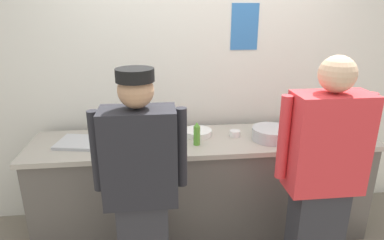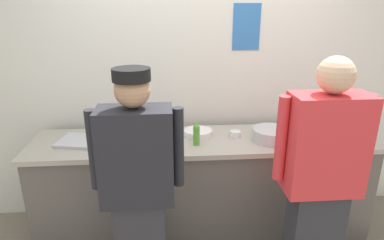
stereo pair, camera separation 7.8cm
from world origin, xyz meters
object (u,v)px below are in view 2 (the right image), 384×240
Objects in this scene: plate_stack_front at (198,133)px; ramekin_red_sauce at (341,130)px; ramekin_yellow_sauce at (235,134)px; chef_near_left at (138,187)px; sheet_tray at (88,141)px; chef_center at (321,180)px; mixing_bowl_steel at (272,135)px; ramekin_green_sauce at (168,131)px; squeeze_bottle_primary at (196,134)px; chefs_knife at (301,131)px.

plate_stack_front reaches higher than ramekin_red_sauce.
plate_stack_front is at bearing 169.82° from ramekin_yellow_sauce.
sheet_tray is (-0.45, 0.67, 0.05)m from chef_near_left.
mixing_bowl_steel is (-0.12, 0.65, 0.06)m from chef_center.
mixing_bowl_steel is 0.87m from ramekin_green_sauce.
sheet_tray is 4.84× the size of ramekin_red_sauce.
chef_center reaches higher than squeeze_bottle_primary.
chef_near_left reaches higher than sheet_tray.
ramekin_green_sauce is at bearing 176.62° from ramekin_red_sauce.
mixing_bowl_steel reaches higher than ramekin_red_sauce.
sheet_tray is 0.66m from ramekin_green_sauce.
chef_near_left reaches higher than chefs_knife.
ramekin_yellow_sauce is at bearing -10.18° from plate_stack_front.
squeeze_bottle_primary is at bearing -99.25° from plate_stack_front.
plate_stack_front is 0.76× the size of mixing_bowl_steel.
ramekin_yellow_sauce reaches higher than sheet_tray.
ramekin_yellow_sauce is 0.58m from ramekin_green_sauce.
chefs_knife is at bearing 3.23° from sheet_tray.
ramekin_yellow_sauce is 0.61m from chefs_knife.
chef_center reaches higher than chefs_knife.
chef_near_left is 3.44× the size of sheet_tray.
chef_near_left is at bearing -150.18° from mixing_bowl_steel.
chef_near_left is 6.76× the size of plate_stack_front.
mixing_bowl_steel reaches higher than ramekin_yellow_sauce.
mixing_bowl_steel is 0.67m from ramekin_red_sauce.
ramekin_yellow_sauce is (0.31, -0.06, 0.00)m from plate_stack_front.
chef_center is 5.37× the size of mixing_bowl_steel.
ramekin_yellow_sauce is (1.21, 0.03, 0.01)m from sheet_tray.
ramekin_green_sauce is at bearing 76.35° from chef_near_left.
squeeze_bottle_primary reaches higher than chefs_knife.
sheet_tray reaches higher than chefs_knife.
mixing_bowl_steel reaches higher than sheet_tray.
ramekin_yellow_sauce is at bearing 159.05° from mixing_bowl_steel.
chefs_knife is (0.91, 0.01, -0.02)m from plate_stack_front.
ramekin_green_sauce is (0.64, 0.14, 0.01)m from sheet_tray.
chef_near_left is 1.04m from ramekin_yellow_sauce.
ramekin_red_sauce is 0.34m from chefs_knife.
ramekin_green_sauce is 1.51m from ramekin_red_sauce.
chef_near_left is 1.21m from mixing_bowl_steel.
chefs_knife is at bearing 28.18° from mixing_bowl_steel.
plate_stack_front is 0.87× the size of chefs_knife.
mixing_bowl_steel is 0.63m from squeeze_bottle_primary.
chef_near_left is at bearing -127.07° from squeeze_bottle_primary.
ramekin_red_sauce is at bearing 10.42° from mixing_bowl_steel.
sheet_tray is 1.72× the size of chefs_knife.
squeeze_bottle_primary is (-0.03, -0.20, 0.07)m from plate_stack_front.
sheet_tray is at bearing -178.35° from ramekin_yellow_sauce.
chef_center is 0.86m from ramekin_yellow_sauce.
mixing_bowl_steel is 1.64× the size of squeeze_bottle_primary.
sheet_tray is 1.82m from chefs_knife.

